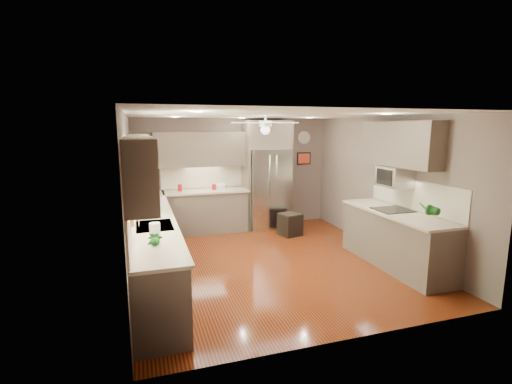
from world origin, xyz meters
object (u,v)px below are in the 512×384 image
canister_a (180,188)px  canister_d (214,187)px  potted_plant_right (427,209)px  soap_bottle (143,214)px  stool (290,224)px  paper_towel (155,235)px  bowl (222,188)px  microwave (395,177)px  refrigerator (267,177)px  potted_plant_left (155,239)px

canister_a → canister_d: canister_a is taller
canister_a → potted_plant_right: (3.17, -3.70, 0.10)m
soap_bottle → stool: (3.02, 1.55, -0.81)m
canister_d → paper_towel: size_ratio=0.44×
stool → potted_plant_right: bearing=-71.7°
bowl → stool: bearing=-32.6°
canister_d → potted_plant_right: potted_plant_right is taller
canister_a → microwave: bearing=-40.1°
soap_bottle → potted_plant_right: size_ratio=0.58×
canister_a → refrigerator: refrigerator is taller
microwave → paper_towel: bearing=-167.1°
canister_a → potted_plant_right: bearing=-49.4°
potted_plant_right → refrigerator: refrigerator is taller
soap_bottle → paper_towel: size_ratio=0.70×
canister_a → canister_d: (0.73, -0.04, -0.02)m
canister_a → potted_plant_left: (-0.69, -3.94, 0.08)m
potted_plant_right → microwave: size_ratio=0.67×
stool → paper_towel: size_ratio=1.68×
canister_d → microwave: microwave is taller
refrigerator → canister_a: bearing=178.1°
canister_a → bowl: size_ratio=0.66×
potted_plant_left → soap_bottle: bearing=93.7°
potted_plant_left → potted_plant_right: (3.87, 0.23, 0.02)m
potted_plant_right → refrigerator: (-1.20, 3.64, 0.07)m
potted_plant_left → microwave: (3.99, 1.16, 0.38)m
bowl → canister_d: bearing=-166.3°
potted_plant_right → bowl: bearing=121.3°
potted_plant_right → paper_towel: (-3.86, 0.02, -0.04)m
microwave → stool: (-1.08, 1.94, -1.24)m
soap_bottle → paper_towel: (0.11, -1.30, 0.04)m
canister_a → refrigerator: bearing=-1.9°
bowl → paper_towel: 4.02m
refrigerator → soap_bottle: bearing=-140.1°
soap_bottle → potted_plant_right: 4.18m
potted_plant_right → paper_towel: bearing=179.8°
paper_towel → potted_plant_left: bearing=-91.8°
refrigerator → paper_towel: size_ratio=8.12×
bowl → refrigerator: (1.06, -0.07, 0.22)m
canister_a → soap_bottle: soap_bottle is taller
potted_plant_left → stool: (2.91, 3.11, -0.86)m
stool → soap_bottle: bearing=-152.8°
canister_d → soap_bottle: 2.80m
canister_a → bowl: (0.91, 0.00, -0.05)m
stool → microwave: bearing=-61.0°
canister_d → bowl: size_ratio=0.59×
soap_bottle → potted_plant_left: (0.10, -1.55, 0.05)m
potted_plant_right → stool: (-0.95, 2.87, -0.88)m
potted_plant_left → microwave: microwave is taller
bowl → stool: size_ratio=0.44×
canister_a → paper_towel: (-0.69, -3.69, 0.06)m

